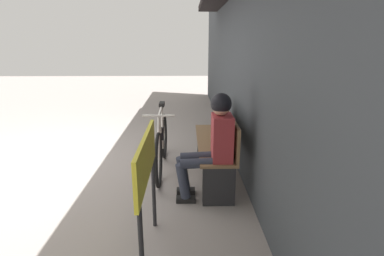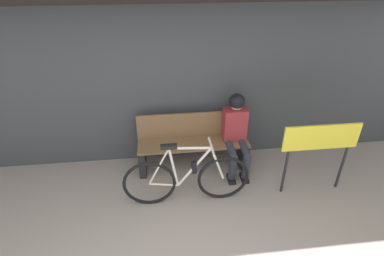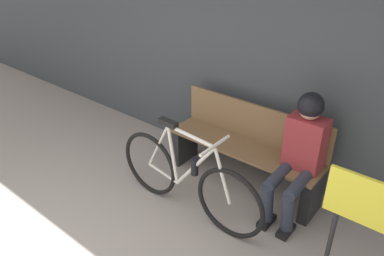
{
  "view_description": "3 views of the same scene",
  "coord_description": "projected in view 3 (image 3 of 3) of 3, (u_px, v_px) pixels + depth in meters",
  "views": [
    {
      "loc": [
        4.2,
        2.05,
        1.75
      ],
      "look_at": [
        0.18,
        2.12,
        0.59
      ],
      "focal_mm": 28.0,
      "sensor_mm": 36.0,
      "label": 1
    },
    {
      "loc": [
        -0.03,
        -1.33,
        2.95
      ],
      "look_at": [
        0.38,
        2.19,
        0.86
      ],
      "focal_mm": 28.0,
      "sensor_mm": 36.0,
      "label": 2
    },
    {
      "loc": [
        2.09,
        -0.49,
        2.47
      ],
      "look_at": [
        0.14,
        1.92,
        0.79
      ],
      "focal_mm": 35.0,
      "sensor_mm": 36.0,
      "label": 3
    }
  ],
  "objects": [
    {
      "name": "bicycle",
      "position": [
        187.0,
        179.0,
        3.5
      ],
      "size": [
        1.67,
        0.4,
        0.93
      ],
      "color": "black",
      "rests_on": "ground_plane"
    },
    {
      "name": "storefront_wall",
      "position": [
        237.0,
        16.0,
        3.8
      ],
      "size": [
        12.0,
        0.56,
        3.2
      ],
      "color": "#3D4247",
      "rests_on": "ground_plane"
    },
    {
      "name": "park_bench_near",
      "position": [
        245.0,
        149.0,
        3.9
      ],
      "size": [
        1.66,
        0.42,
        0.88
      ],
      "color": "brown",
      "rests_on": "ground_plane"
    },
    {
      "name": "person_seated",
      "position": [
        300.0,
        149.0,
        3.34
      ],
      "size": [
        0.34,
        0.63,
        1.23
      ],
      "color": "#2D3342",
      "rests_on": "ground_plane"
    }
  ]
}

